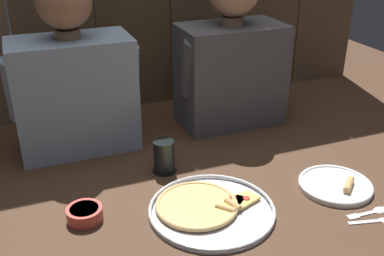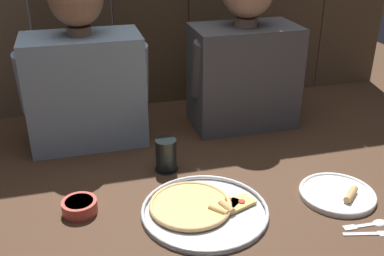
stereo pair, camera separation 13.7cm
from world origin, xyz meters
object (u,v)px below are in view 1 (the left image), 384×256
Objects in this scene: dinner_plate at (336,185)px; drinking_glass at (164,157)px; diner_right at (231,55)px; dipping_bowl at (85,213)px; diner_left at (73,75)px; pizza_tray at (207,208)px.

dinner_plate is 0.54m from drinking_glass.
drinking_glass is 0.18× the size of diner_right.
dinner_plate is 2.27× the size of dipping_bowl.
dinner_plate is 2.07× the size of drinking_glass.
drinking_glass is 0.18× the size of diner_left.
pizza_tray is 0.42m from dinner_plate.
diner_right reaches higher than diner_left.
dinner_plate reaches higher than pizza_tray.
pizza_tray is at bearing -121.34° from diner_right.
drinking_glass is (-0.46, 0.29, 0.04)m from dinner_plate.
drinking_glass is 0.33m from dipping_bowl.
dinner_plate is at bearing -39.67° from diner_left.
diner_left reaches higher than dinner_plate.
diner_right is (0.60, 0.00, 0.01)m from diner_left.
diner_right is (-0.09, 0.57, 0.27)m from dinner_plate.
dinner_plate is at bearing -9.17° from dipping_bowl.
diner_right reaches higher than drinking_glass.
dinner_plate is 0.76m from dipping_bowl.
drinking_glass is 1.10× the size of dipping_bowl.
diner_left is (-0.69, 0.57, 0.26)m from dinner_plate.
pizza_tray is 0.59× the size of diner_right.
drinking_glass reaches higher than dipping_bowl.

